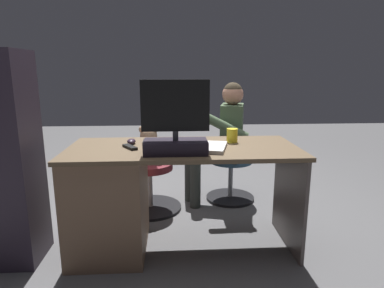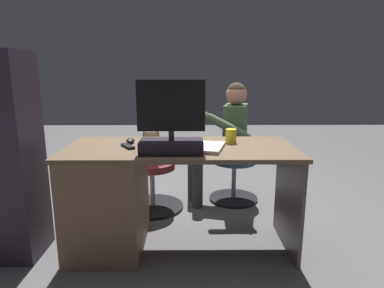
# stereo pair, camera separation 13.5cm
# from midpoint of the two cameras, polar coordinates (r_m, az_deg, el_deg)

# --- Properties ---
(ground_plane) EXTENTS (10.00, 10.00, 0.00)m
(ground_plane) POSITION_cam_midpoint_polar(r_m,az_deg,el_deg) (2.87, -3.07, -13.44)
(ground_plane) COLOR #5B5B5D
(desk) EXTENTS (1.57, 0.69, 0.75)m
(desk) POSITION_cam_midpoint_polar(r_m,az_deg,el_deg) (2.41, -13.12, -8.62)
(desk) COLOR brown
(desk) RESTS_ON ground_plane
(monitor) EXTENTS (0.42, 0.20, 0.46)m
(monitor) POSITION_cam_midpoint_polar(r_m,az_deg,el_deg) (2.07, -4.72, 1.97)
(monitor) COLOR black
(monitor) RESTS_ON desk
(keyboard) EXTENTS (0.42, 0.14, 0.02)m
(keyboard) POSITION_cam_midpoint_polar(r_m,az_deg,el_deg) (2.39, -5.00, 0.43)
(keyboard) COLOR black
(keyboard) RESTS_ON desk
(computer_mouse) EXTENTS (0.06, 0.10, 0.04)m
(computer_mouse) POSITION_cam_midpoint_polar(r_m,az_deg,el_deg) (2.40, -11.96, 0.44)
(computer_mouse) COLOR #2A1C2A
(computer_mouse) RESTS_ON desk
(cup) EXTENTS (0.08, 0.08, 0.10)m
(cup) POSITION_cam_midpoint_polar(r_m,az_deg,el_deg) (2.41, 5.31, 1.46)
(cup) COLOR yellow
(cup) RESTS_ON desk
(tv_remote) EXTENTS (0.12, 0.15, 0.02)m
(tv_remote) POSITION_cam_midpoint_polar(r_m,az_deg,el_deg) (2.27, -12.30, -0.52)
(tv_remote) COLOR black
(tv_remote) RESTS_ON desk
(notebook_binder) EXTENTS (0.29, 0.35, 0.02)m
(notebook_binder) POSITION_cam_midpoint_polar(r_m,az_deg,el_deg) (2.21, 1.14, -0.53)
(notebook_binder) COLOR silver
(notebook_binder) RESTS_ON desk
(office_chair_teddy) EXTENTS (0.56, 0.56, 0.44)m
(office_chair_teddy) POSITION_cam_midpoint_polar(r_m,az_deg,el_deg) (3.08, -8.48, -6.87)
(office_chair_teddy) COLOR black
(office_chair_teddy) RESTS_ON ground_plane
(teddy_bear) EXTENTS (0.23, 0.23, 0.34)m
(teddy_bear) POSITION_cam_midpoint_polar(r_m,az_deg,el_deg) (2.99, -8.68, -0.32)
(teddy_bear) COLOR tan
(teddy_bear) RESTS_ON office_chair_teddy
(visitor_chair) EXTENTS (0.47, 0.47, 0.44)m
(visitor_chair) POSITION_cam_midpoint_polar(r_m,az_deg,el_deg) (3.28, 5.49, -5.05)
(visitor_chair) COLOR black
(visitor_chair) RESTS_ON ground_plane
(person) EXTENTS (0.59, 0.55, 1.15)m
(person) POSITION_cam_midpoint_polar(r_m,az_deg,el_deg) (3.15, 4.20, 1.92)
(person) COLOR #506747
(person) RESTS_ON ground_plane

